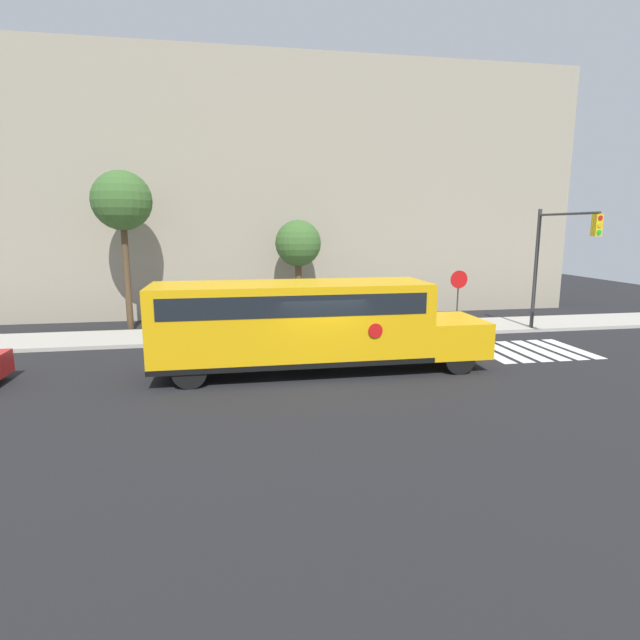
# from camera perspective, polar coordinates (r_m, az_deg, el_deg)

# --- Properties ---
(ground_plane) EXTENTS (60.00, 60.00, 0.00)m
(ground_plane) POSITION_cam_1_polar(r_m,az_deg,el_deg) (15.63, 0.12, -6.57)
(ground_plane) COLOR black
(sidewalk_strip) EXTENTS (44.00, 3.00, 0.15)m
(sidewalk_strip) POSITION_cam_1_polar(r_m,az_deg,el_deg) (21.84, -2.89, -1.42)
(sidewalk_strip) COLOR #B2ADA3
(sidewalk_strip) RESTS_ON ground
(building_backdrop) EXTENTS (32.00, 4.00, 13.05)m
(building_backdrop) POSITION_cam_1_polar(r_m,az_deg,el_deg) (27.89, -4.75, 14.48)
(building_backdrop) COLOR #9E937F
(building_backdrop) RESTS_ON ground
(crosswalk_stripes) EXTENTS (4.00, 3.20, 0.01)m
(crosswalk_stripes) POSITION_cam_1_polar(r_m,az_deg,el_deg) (20.57, 22.94, -3.21)
(crosswalk_stripes) COLOR white
(crosswalk_stripes) RESTS_ON ground
(school_bus) EXTENTS (10.64, 2.57, 2.89)m
(school_bus) POSITION_cam_1_polar(r_m,az_deg,el_deg) (15.85, -1.75, -0.13)
(school_bus) COLOR #EAA80F
(school_bus) RESTS_ON ground
(stop_sign) EXTENTS (0.80, 0.10, 2.73)m
(stop_sign) POSITION_cam_1_polar(r_m,az_deg,el_deg) (23.03, 15.53, 3.30)
(stop_sign) COLOR #38383A
(stop_sign) RESTS_ON ground
(traffic_light) EXTENTS (0.28, 3.77, 5.38)m
(traffic_light) POSITION_cam_1_polar(r_m,az_deg,el_deg) (23.06, 25.26, 7.06)
(traffic_light) COLOR #38383A
(traffic_light) RESTS_ON ground
(tree_near_sidewalk) EXTENTS (2.21, 2.21, 4.95)m
(tree_near_sidewalk) POSITION_cam_1_polar(r_m,az_deg,el_deg) (24.34, -2.51, 8.61)
(tree_near_sidewalk) COLOR brown
(tree_near_sidewalk) RESTS_ON ground
(tree_far_sidewalk) EXTENTS (2.58, 2.58, 7.04)m
(tree_far_sidewalk) POSITION_cam_1_polar(r_m,az_deg,el_deg) (23.89, -21.70, 12.39)
(tree_far_sidewalk) COLOR brown
(tree_far_sidewalk) RESTS_ON ground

